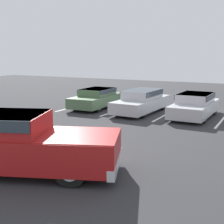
% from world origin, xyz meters
% --- Properties ---
extents(ground_plane, '(60.00, 60.00, 0.00)m').
position_xyz_m(ground_plane, '(0.00, 0.00, 0.00)').
color(ground_plane, '#2D2D30').
extents(stall_stripe_a, '(0.12, 4.56, 0.01)m').
position_xyz_m(stall_stripe_a, '(-4.23, 9.63, 0.00)').
color(stall_stripe_a, white).
rests_on(stall_stripe_a, ground_plane).
extents(stall_stripe_b, '(0.12, 4.56, 0.01)m').
position_xyz_m(stall_stripe_b, '(-1.26, 9.63, 0.00)').
color(stall_stripe_b, white).
rests_on(stall_stripe_b, ground_plane).
extents(stall_stripe_c, '(0.12, 4.56, 0.01)m').
position_xyz_m(stall_stripe_c, '(1.71, 9.63, 0.00)').
color(stall_stripe_c, white).
rests_on(stall_stripe_c, ground_plane).
extents(stall_stripe_d, '(0.12, 4.56, 0.01)m').
position_xyz_m(stall_stripe_d, '(4.68, 9.63, 0.00)').
color(stall_stripe_d, white).
rests_on(stall_stripe_d, ground_plane).
extents(pickup_truck, '(5.93, 3.85, 1.68)m').
position_xyz_m(pickup_truck, '(0.69, -0.55, 0.84)').
color(pickup_truck, '#A51919').
rests_on(pickup_truck, ground_plane).
extents(parked_sedan_a, '(1.89, 4.33, 1.19)m').
position_xyz_m(parked_sedan_a, '(-2.79, 9.69, 0.64)').
color(parked_sedan_a, '#4C6B47').
rests_on(parked_sedan_a, ground_plane).
extents(parked_sedan_b, '(1.93, 4.71, 1.29)m').
position_xyz_m(parked_sedan_b, '(0.26, 9.53, 0.69)').
color(parked_sedan_b, '#B7BABF').
rests_on(parked_sedan_b, ground_plane).
extents(parked_sedan_c, '(1.84, 4.37, 1.26)m').
position_xyz_m(parked_sedan_c, '(3.24, 9.59, 0.67)').
color(parked_sedan_c, '#B7BABF').
rests_on(parked_sedan_c, ground_plane).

